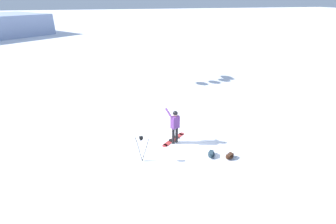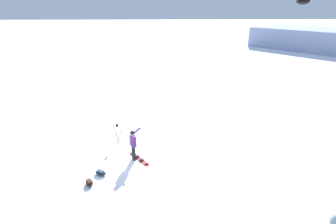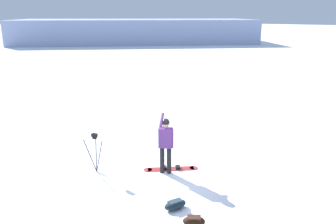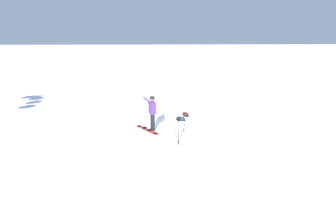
# 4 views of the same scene
# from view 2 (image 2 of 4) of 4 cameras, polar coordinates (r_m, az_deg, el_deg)

# --- Properties ---
(ground_plane) EXTENTS (300.00, 300.00, 0.00)m
(ground_plane) POSITION_cam_2_polar(r_m,az_deg,el_deg) (13.95, -10.47, -11.84)
(ground_plane) COLOR white
(snowboarder) EXTENTS (0.64, 0.66, 1.82)m
(snowboarder) POSITION_cam_2_polar(r_m,az_deg,el_deg) (13.74, -7.98, -6.80)
(snowboarder) COLOR black
(snowboarder) RESTS_ON ground_plane
(snowboard) EXTENTS (1.18, 1.43, 0.10)m
(snowboard) POSITION_cam_2_polar(r_m,az_deg,el_deg) (14.27, -6.59, -10.59)
(snowboard) COLOR #B23333
(snowboard) RESTS_ON ground_plane
(gear_bag_large) EXTENTS (0.53, 0.61, 0.24)m
(gear_bag_large) POSITION_cam_2_polar(r_m,az_deg,el_deg) (12.94, -17.52, -15.11)
(gear_bag_large) COLOR black
(gear_bag_large) RESTS_ON ground_plane
(camera_tripod) EXTENTS (0.55, 0.58, 1.28)m
(camera_tripod) POSITION_cam_2_polar(r_m,az_deg,el_deg) (15.61, -11.50, -3.95)
(camera_tripod) COLOR #262628
(camera_tripod) RESTS_ON ground_plane
(gear_bag_small) EXTENTS (0.68, 0.55, 0.23)m
(gear_bag_small) POSITION_cam_2_polar(r_m,az_deg,el_deg) (13.43, -15.13, -13.24)
(gear_bag_small) COLOR #192833
(gear_bag_small) RESTS_ON ground_plane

